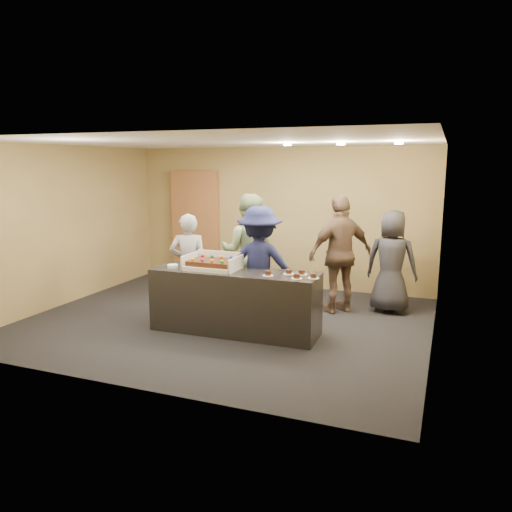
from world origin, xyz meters
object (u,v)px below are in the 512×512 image
(serving_counter, at_px, (235,302))
(person_server_grey, at_px, (189,266))
(cake_box, at_px, (214,265))
(sheet_cake, at_px, (213,262))
(plate_stack, at_px, (173,266))
(person_navy_man, at_px, (260,266))
(person_sage_man, at_px, (248,252))
(person_brown_extra, at_px, (341,254))
(person_dark_suit, at_px, (392,262))
(storage_cabinet, at_px, (195,226))

(serving_counter, height_order, person_server_grey, person_server_grey)
(cake_box, xyz_separation_m, sheet_cake, (-0.00, -0.03, 0.05))
(cake_box, relative_size, person_server_grey, 0.46)
(sheet_cake, height_order, plate_stack, sheet_cake)
(cake_box, relative_size, person_navy_man, 0.42)
(serving_counter, relative_size, person_navy_man, 1.34)
(cake_box, relative_size, sheet_cake, 1.17)
(plate_stack, xyz_separation_m, person_sage_man, (0.67, 1.30, 0.04))
(person_sage_man, bearing_deg, person_brown_extra, 179.73)
(cake_box, xyz_separation_m, person_dark_suit, (2.30, 1.81, -0.11))
(storage_cabinet, height_order, cake_box, storage_cabinet)
(plate_stack, bearing_deg, person_server_grey, 93.58)
(sheet_cake, relative_size, person_sage_man, 0.34)
(plate_stack, bearing_deg, cake_box, 11.50)
(serving_counter, height_order, plate_stack, plate_stack)
(serving_counter, xyz_separation_m, person_brown_extra, (1.18, 1.55, 0.51))
(cake_box, height_order, person_server_grey, person_server_grey)
(serving_counter, bearing_deg, plate_stack, -175.73)
(person_sage_man, xyz_separation_m, person_navy_man, (0.49, -0.75, -0.06))
(person_brown_extra, bearing_deg, plate_stack, -5.87)
(storage_cabinet, height_order, person_sage_man, storage_cabinet)
(person_navy_man, bearing_deg, serving_counter, 51.64)
(storage_cabinet, bearing_deg, person_navy_man, -45.45)
(person_dark_suit, bearing_deg, serving_counter, 47.19)
(storage_cabinet, height_order, person_navy_man, storage_cabinet)
(sheet_cake, xyz_separation_m, person_brown_extra, (1.53, 1.55, -0.04))
(plate_stack, xyz_separation_m, person_dark_suit, (2.91, 1.93, -0.08))
(serving_counter, height_order, person_brown_extra, person_brown_extra)
(person_navy_man, distance_m, person_brown_extra, 1.47)
(serving_counter, relative_size, person_dark_suit, 1.44)
(sheet_cake, distance_m, plate_stack, 0.62)
(cake_box, distance_m, person_navy_man, 0.69)
(cake_box, relative_size, person_brown_extra, 0.39)
(serving_counter, relative_size, storage_cabinet, 1.07)
(storage_cabinet, distance_m, person_navy_man, 3.33)
(plate_stack, relative_size, person_sage_man, 0.08)
(sheet_cake, xyz_separation_m, person_sage_man, (0.06, 1.20, -0.04))
(person_navy_man, xyz_separation_m, person_brown_extra, (0.98, 1.10, 0.07))
(cake_box, xyz_separation_m, person_navy_man, (0.55, 0.43, -0.06))
(serving_counter, height_order, cake_box, cake_box)
(person_navy_man, bearing_deg, person_server_grey, -14.15)
(serving_counter, xyz_separation_m, cake_box, (-0.34, 0.03, 0.50))
(cake_box, bearing_deg, person_dark_suit, 38.17)
(storage_cabinet, xyz_separation_m, person_navy_man, (2.33, -2.37, -0.23))
(serving_counter, relative_size, person_sage_man, 1.26)
(plate_stack, distance_m, person_brown_extra, 2.69)
(person_server_grey, bearing_deg, person_dark_suit, -177.93)
(serving_counter, xyz_separation_m, person_dark_suit, (1.95, 1.84, 0.39))
(serving_counter, relative_size, plate_stack, 15.47)
(person_dark_suit, bearing_deg, person_sage_man, 19.79)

